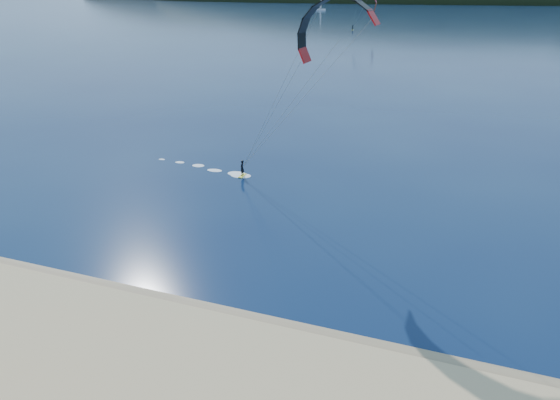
% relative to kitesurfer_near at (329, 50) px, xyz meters
% --- Properties ---
extents(ground, '(1800.00, 1800.00, 0.00)m').
position_rel_kitesurfer_near_xyz_m(ground, '(-1.61, -21.49, -12.18)').
color(ground, '#08163B').
rests_on(ground, ground).
extents(wet_sand, '(220.00, 2.50, 0.10)m').
position_rel_kitesurfer_near_xyz_m(wet_sand, '(-1.61, -16.99, -12.13)').
color(wet_sand, '#826B4C').
rests_on(wet_sand, ground).
extents(headland, '(1200.00, 310.00, 140.00)m').
position_rel_kitesurfer_near_xyz_m(headland, '(-0.98, 723.79, -12.18)').
color(headland, black).
rests_on(headland, ground).
extents(kitesurfer_near, '(23.91, 7.55, 16.75)m').
position_rel_kitesurfer_near_xyz_m(kitesurfer_near, '(0.00, 0.00, 0.00)').
color(kitesurfer_near, '#D1CD18').
rests_on(kitesurfer_near, ground).
extents(kitesurfer_far, '(11.14, 7.20, 14.02)m').
position_rel_kitesurfer_near_xyz_m(kitesurfer_far, '(-35.57, 181.97, -1.95)').
color(kitesurfer_far, '#D1CD18').
rests_on(kitesurfer_far, ground).
extents(sailboat, '(8.39, 5.44, 11.70)m').
position_rel_kitesurfer_near_xyz_m(sailboat, '(-111.67, 378.79, -11.31)').
color(sailboat, white).
rests_on(sailboat, ground).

